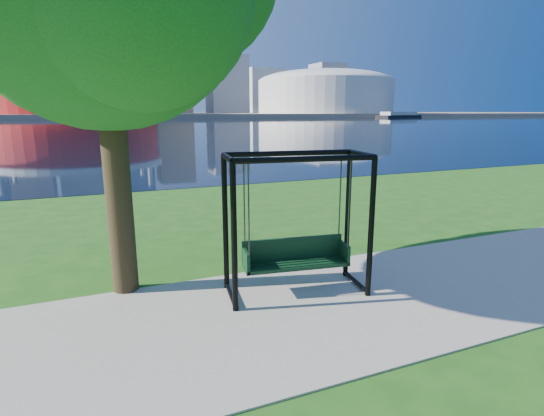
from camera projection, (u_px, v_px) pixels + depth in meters
ground at (280, 301)px, 7.65m from camera, size 900.00×900.00×0.00m
path at (291, 312)px, 7.20m from camera, size 120.00×4.00×0.03m
river at (104, 126)px, 99.31m from camera, size 900.00×180.00×0.02m
far_bank at (95, 115)px, 282.42m from camera, size 900.00×228.00×2.00m
stadium at (72, 89)px, 211.88m from camera, size 83.00×83.00×32.00m
arena at (325, 91)px, 266.27m from camera, size 84.00×84.00×26.56m
skyline at (83, 62)px, 285.05m from camera, size 392.00×66.00×96.50m
swing at (296, 227)px, 7.75m from camera, size 2.70×1.48×2.63m
barge at (399, 115)px, 224.91m from camera, size 31.16×16.10×3.01m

